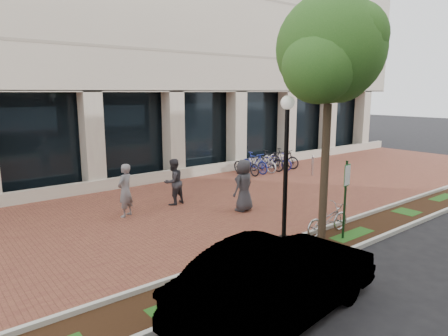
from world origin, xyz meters
TOP-DOWN VIEW (x-y plane):
  - ground at (0.00, 0.00)m, footprint 120.00×120.00m
  - brick_plaza at (0.00, 0.00)m, footprint 40.00×9.00m
  - planting_strip at (0.00, -5.25)m, footprint 40.00×1.50m
  - curb_plaza_side at (0.00, -4.50)m, footprint 40.00×0.12m
  - curb_street_side at (0.00, -6.00)m, footprint 40.00×0.12m
  - parking_sign at (1.41, -5.29)m, footprint 0.34×0.07m
  - lamppost at (-0.40, -4.64)m, footprint 0.36×0.36m
  - street_tree at (0.73, -5.05)m, footprint 3.36×2.80m
  - locked_bicycle at (1.35, -4.76)m, footprint 1.76×0.67m
  - pedestrian_left at (-2.57, 0.57)m, footprint 0.79×0.71m
  - pedestrian_mid at (-0.54, 0.82)m, footprint 0.97×0.83m
  - pedestrian_right at (0.98, -1.42)m, footprint 1.02×0.79m
  - bollard at (7.65, 0.93)m, footprint 0.12×0.12m
  - bike_rack_cluster at (6.63, 3.24)m, footprint 3.58×1.98m
  - sedan_near_curb at (-2.99, -6.96)m, footprint 4.77×2.14m

SIDE VIEW (x-z plane):
  - ground at x=0.00m, z-range 0.00..0.00m
  - brick_plaza at x=0.00m, z-range 0.00..0.01m
  - planting_strip at x=0.00m, z-range 0.00..0.01m
  - curb_plaza_side at x=0.00m, z-range 0.00..0.12m
  - curb_street_side at x=0.00m, z-range 0.00..0.12m
  - locked_bicycle at x=1.35m, z-range 0.00..0.91m
  - bike_rack_cluster at x=6.63m, z-range -0.03..1.07m
  - bollard at x=7.65m, z-range 0.01..1.05m
  - sedan_near_curb at x=-2.99m, z-range 0.00..1.52m
  - pedestrian_mid at x=-0.54m, z-range 0.00..1.74m
  - pedestrian_left at x=-2.57m, z-range 0.00..1.82m
  - pedestrian_right at x=0.98m, z-range 0.00..1.85m
  - parking_sign at x=1.41m, z-range 0.32..2.61m
  - lamppost at x=-0.40m, z-range 0.27..4.35m
  - street_tree at x=0.73m, z-range 1.74..8.41m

